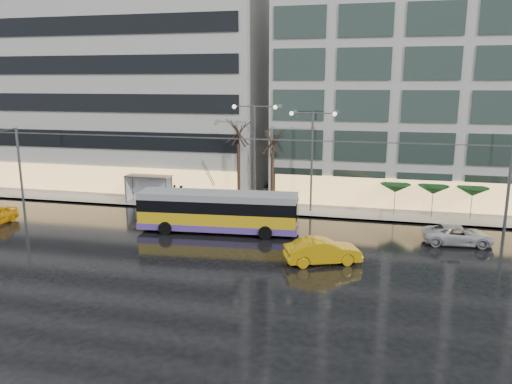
% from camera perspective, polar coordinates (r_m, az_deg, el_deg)
% --- Properties ---
extents(ground, '(140.00, 140.00, 0.00)m').
position_cam_1_polar(ground, '(35.16, -7.49, -6.03)').
color(ground, black).
rests_on(ground, ground).
extents(sidewalk, '(80.00, 10.00, 0.15)m').
position_cam_1_polar(sidewalk, '(47.51, 0.74, -0.93)').
color(sidewalk, gray).
rests_on(sidewalk, ground).
extents(kerb, '(80.00, 0.10, 0.15)m').
position_cam_1_polar(kerb, '(42.84, -0.71, -2.43)').
color(kerb, slate).
rests_on(kerb, ground).
extents(building_left, '(34.00, 14.00, 22.00)m').
position_cam_1_polar(building_left, '(57.42, -16.29, 12.06)').
color(building_left, '#B8B6B0').
rests_on(building_left, sidewalk).
extents(building_right, '(32.00, 14.00, 25.00)m').
position_cam_1_polar(building_right, '(50.60, 21.83, 13.38)').
color(building_right, '#B8B6B0').
rests_on(building_right, sidewalk).
extents(trolleybus, '(12.08, 4.91, 5.53)m').
position_cam_1_polar(trolleybus, '(37.49, -4.36, -2.39)').
color(trolleybus, gold).
rests_on(trolleybus, ground).
extents(catenary, '(42.24, 5.12, 7.00)m').
position_cam_1_polar(catenary, '(41.15, -2.45, 2.90)').
color(catenary, '#595B60').
rests_on(catenary, ground).
extents(bus_shelter, '(4.20, 1.60, 2.51)m').
position_cam_1_polar(bus_shelter, '(47.41, -12.49, 1.08)').
color(bus_shelter, '#595B60').
rests_on(bus_shelter, sidewalk).
extents(street_lamp_near, '(3.96, 0.36, 9.03)m').
position_cam_1_polar(street_lamp_near, '(43.39, -0.16, 5.73)').
color(street_lamp_near, '#595B60').
rests_on(street_lamp_near, sidewalk).
extents(street_lamp_far, '(3.96, 0.36, 8.53)m').
position_cam_1_polar(street_lamp_far, '(42.55, 6.42, 5.14)').
color(street_lamp_far, '#595B60').
rests_on(street_lamp_far, sidewalk).
extents(tree_a, '(3.20, 3.20, 8.40)m').
position_cam_1_polar(tree_a, '(43.84, -2.03, 7.23)').
color(tree_a, black).
rests_on(tree_a, sidewalk).
extents(tree_b, '(3.20, 3.20, 7.70)m').
position_cam_1_polar(tree_b, '(43.41, 1.90, 6.27)').
color(tree_b, black).
rests_on(tree_b, sidewalk).
extents(parasol_a, '(2.50, 2.50, 2.65)m').
position_cam_1_polar(parasol_a, '(43.03, 15.64, 0.42)').
color(parasol_a, '#595B60').
rests_on(parasol_a, sidewalk).
extents(parasol_b, '(2.50, 2.50, 2.65)m').
position_cam_1_polar(parasol_b, '(43.27, 19.61, 0.22)').
color(parasol_b, '#595B60').
rests_on(parasol_b, sidewalk).
extents(parasol_c, '(2.50, 2.50, 2.65)m').
position_cam_1_polar(parasol_c, '(43.71, 23.51, 0.02)').
color(parasol_c, '#595B60').
rests_on(parasol_c, sidewalk).
extents(taxi_b, '(5.05, 3.36, 1.57)m').
position_cam_1_polar(taxi_b, '(31.57, 7.62, -6.71)').
color(taxi_b, '#D2990B').
rests_on(taxi_b, ground).
extents(sedan_silver, '(4.92, 2.55, 1.32)m').
position_cam_1_polar(sedan_silver, '(37.61, 22.10, -4.58)').
color(sedan_silver, '#B7B7BC').
rests_on(sedan_silver, ground).
extents(pedestrian_a, '(1.28, 1.29, 2.19)m').
position_cam_1_polar(pedestrian_a, '(47.09, -9.28, 0.71)').
color(pedestrian_a, black).
rests_on(pedestrian_a, sidewalk).
extents(pedestrian_b, '(0.85, 0.73, 1.54)m').
position_cam_1_polar(pedestrian_b, '(46.94, -8.58, -0.18)').
color(pedestrian_b, black).
rests_on(pedestrian_b, sidewalk).
extents(pedestrian_c, '(1.21, 1.11, 2.11)m').
position_cam_1_polar(pedestrian_c, '(49.02, -14.22, 0.53)').
color(pedestrian_c, black).
rests_on(pedestrian_c, sidewalk).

